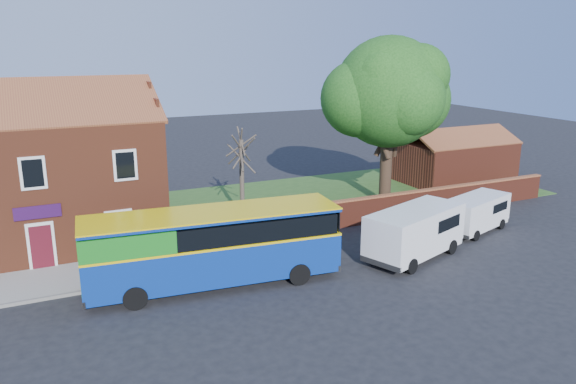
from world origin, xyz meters
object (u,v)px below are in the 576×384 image
van_near (415,231)px  large_tree (388,95)px  van_far (476,212)px  bus (205,245)px

van_near → large_tree: size_ratio=0.56×
van_far → large_tree: large_tree is taller
bus → van_far: (15.75, 0.70, -0.77)m
van_near → large_tree: 11.35m
van_near → large_tree: bearing=44.4°
bus → large_tree: bearing=33.2°
large_tree → van_near: bearing=-116.0°
bus → van_near: bus is taller
large_tree → van_far: bearing=-79.9°
van_far → large_tree: bearing=81.8°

